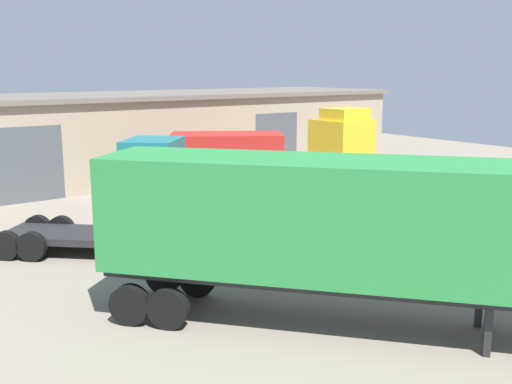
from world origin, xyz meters
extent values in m
plane|color=gray|center=(0.00, 0.00, 0.00)|extent=(60.00, 60.00, 0.00)
cube|color=tan|center=(0.00, 18.25, 2.28)|extent=(33.63, 8.50, 4.57)
cube|color=#70665B|center=(0.00, 18.25, 4.69)|extent=(34.13, 9.00, 0.25)
cube|color=#4C5156|center=(-7.40, 14.03, 1.80)|extent=(3.20, 0.08, 3.60)
cube|color=#4C5156|center=(7.40, 14.03, 1.80)|extent=(3.20, 0.08, 3.60)
cube|color=#197075|center=(-6.32, 2.82, 1.94)|extent=(3.46, 3.47, 2.89)
cube|color=#197075|center=(-6.46, 2.96, 3.66)|extent=(2.66, 2.68, 0.60)
cube|color=black|center=(-5.47, 2.02, 2.52)|extent=(1.50, 1.58, 1.04)
cube|color=#232326|center=(-8.74, 5.11, 0.61)|extent=(4.48, 4.39, 0.24)
cylinder|color=#B2B2B7|center=(-7.62, 5.43, 0.44)|extent=(1.18, 1.16, 0.56)
cylinder|color=black|center=(-5.12, 3.21, 0.49)|extent=(0.92, 0.89, 0.98)
cylinder|color=black|center=(-6.64, 1.61, 0.49)|extent=(0.92, 0.89, 0.98)
cylinder|color=black|center=(-8.52, 6.42, 0.49)|extent=(0.92, 0.89, 0.98)
cylinder|color=black|center=(-10.03, 4.82, 0.49)|extent=(0.92, 0.89, 0.98)
cylinder|color=black|center=(-9.18, 7.04, 0.49)|extent=(0.92, 0.89, 0.98)
cylinder|color=black|center=(-10.69, 5.44, 0.49)|extent=(0.92, 0.89, 0.98)
cube|color=#28843D|center=(-5.57, -4.76, 2.74)|extent=(9.23, 10.28, 2.78)
cube|color=#232326|center=(-5.57, -4.76, 1.23)|extent=(8.65, 9.79, 0.24)
cube|color=#232326|center=(-2.72, -6.89, 0.56)|extent=(0.23, 0.23, 1.11)
cube|color=#232326|center=(-3.94, -7.93, 0.56)|extent=(0.23, 0.23, 1.11)
cylinder|color=black|center=(-7.23, -1.09, 0.51)|extent=(0.89, 0.97, 1.02)
cylinder|color=black|center=(-8.91, -2.51, 0.51)|extent=(0.89, 0.97, 1.02)
cylinder|color=black|center=(-7.87, -0.33, 0.51)|extent=(0.89, 0.97, 1.02)
cylinder|color=black|center=(-9.55, -1.75, 0.51)|extent=(0.89, 0.97, 1.02)
cube|color=yellow|center=(6.40, 7.34, 2.11)|extent=(2.67, 2.58, 3.19)
cube|color=yellow|center=(6.42, 7.14, 3.98)|extent=(2.22, 1.83, 0.60)
cube|color=black|center=(6.32, 8.50, 2.75)|extent=(2.10, 0.23, 1.15)
cube|color=#232326|center=(6.64, 4.14, 0.63)|extent=(2.29, 4.15, 0.24)
cylinder|color=#B2B2B7|center=(5.60, 4.66, 0.46)|extent=(0.64, 1.14, 0.56)
cylinder|color=black|center=(5.26, 7.85, 0.51)|extent=(0.37, 1.05, 1.03)
cylinder|color=black|center=(7.46, 8.01, 0.51)|extent=(0.37, 1.05, 1.03)
cylinder|color=black|center=(5.58, 3.45, 0.51)|extent=(0.37, 1.05, 1.03)
cylinder|color=black|center=(7.78, 3.61, 0.51)|extent=(0.37, 1.05, 1.03)
cylinder|color=black|center=(5.65, 2.55, 0.51)|extent=(0.37, 1.05, 1.03)
cylinder|color=black|center=(7.84, 2.71, 0.51)|extent=(0.37, 1.05, 1.03)
cube|color=silver|center=(-3.23, 9.73, 1.60)|extent=(2.91, 3.05, 2.20)
cube|color=black|center=(-4.00, 10.24, 1.99)|extent=(1.17, 1.73, 0.88)
cube|color=red|center=(-0.33, 7.83, 2.05)|extent=(5.52, 4.77, 2.61)
cylinder|color=black|center=(-4.18, 9.10, 0.50)|extent=(1.00, 0.80, 0.99)
cylinder|color=black|center=(-3.03, 10.86, 0.50)|extent=(1.00, 0.80, 0.99)
cylinder|color=black|center=(-0.14, 6.45, 0.50)|extent=(1.00, 0.80, 0.99)
cylinder|color=black|center=(1.01, 8.20, 0.50)|extent=(1.00, 0.80, 0.99)
cylinder|color=black|center=(0.69, 5.90, 0.50)|extent=(1.00, 0.80, 0.99)
cylinder|color=black|center=(1.84, 7.65, 0.50)|extent=(1.00, 0.80, 0.99)
cone|color=#565147|center=(8.08, -0.63, 0.65)|extent=(2.45, 2.45, 1.29)
camera|label=1|loc=(-15.24, -14.76, 6.19)|focal=42.00mm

